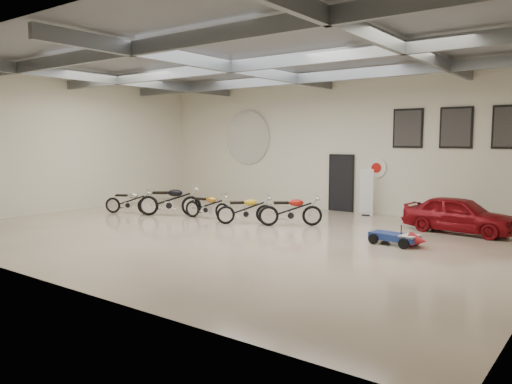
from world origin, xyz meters
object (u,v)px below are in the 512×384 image
Objects in this scene: banner_stand at (367,191)px; motorcycle_silver at (129,201)px; motorcycle_yellow at (245,209)px; vintage_car at (459,214)px; motorcycle_red at (290,210)px; go_kart at (399,235)px; motorcycle_black at (170,200)px; motorcycle_gold at (207,205)px.

banner_stand is 0.97× the size of motorcycle_silver.
motorcycle_silver is (-7.23, -4.78, -0.40)m from banner_stand.
motorcycle_yellow is (4.81, 0.82, 0.01)m from motorcycle_silver.
motorcycle_red is at bearing 118.59° from vintage_car.
motorcycle_silver reaches higher than go_kart.
motorcycle_black is 4.65m from motorcycle_red.
motorcycle_red reaches higher than motorcycle_silver.
banner_stand is 3.90m from vintage_car.
banner_stand is 0.88× the size of motorcycle_red.
motorcycle_silver is 1.73m from motorcycle_black.
motorcycle_silver is at bearing 153.52° from motorcycle_red.
go_kart is (10.06, 0.49, -0.19)m from motorcycle_silver.
motorcycle_black is at bearing 137.97° from motorcycle_yellow.
banner_stand is 5.17m from go_kart.
motorcycle_silver is 0.97× the size of motorcycle_yellow.
motorcycle_yellow is 0.93× the size of motorcycle_red.
motorcycle_silver is 10.07m from go_kart.
vintage_car is at bearing -25.79° from motorcycle_yellow.
motorcycle_black is (1.65, 0.49, 0.11)m from motorcycle_silver.
motorcycle_gold is at bearing -12.30° from motorcycle_silver.
motorcycle_gold is 8.06m from vintage_car.
motorcycle_black is 0.70× the size of vintage_car.
motorcycle_red is 0.62× the size of vintage_car.
motorcycle_gold is at bearing -175.05° from go_kart.
vintage_car is (4.59, 1.96, 0.03)m from motorcycle_red.
motorcycle_black is 1.24× the size of motorcycle_gold.
vintage_car reaches higher than motorcycle_silver.
motorcycle_red is (4.57, 0.83, -0.07)m from motorcycle_black.
vintage_car is (0.75, 2.78, 0.26)m from go_kart.
motorcycle_black is 3.18m from motorcycle_yellow.
motorcycle_gold is at bearing -18.66° from motorcycle_black.
motorcycle_yellow is at bearing -25.44° from motorcycle_black.
banner_stand reaches higher than motorcycle_black.
motorcycle_yellow is 1.50m from motorcycle_red.
banner_stand reaches higher than go_kart.
go_kart is at bearing 170.38° from vintage_car.
banner_stand is 0.97× the size of motorcycle_gold.
motorcycle_gold is at bearing 113.15° from vintage_car.
banner_stand is 0.78× the size of motorcycle_black.
motorcycle_yellow is (3.16, 0.33, -0.10)m from motorcycle_black.
banner_stand is at bearing 6.09° from motorcycle_black.
motorcycle_yellow reaches higher than go_kart.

